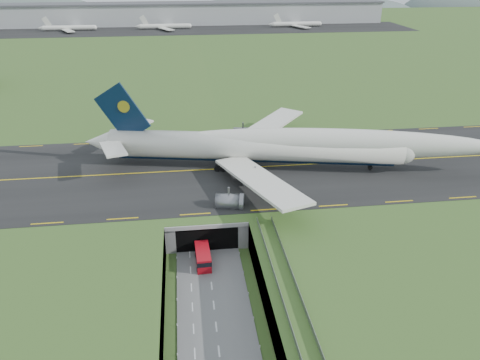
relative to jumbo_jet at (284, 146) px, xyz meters
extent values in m
plane|color=#3C6227|center=(-19.76, -32.21, -11.55)|extent=(900.00, 900.00, 0.00)
cube|color=gray|center=(-19.76, -32.21, -8.55)|extent=(800.00, 800.00, 6.00)
cube|color=slate|center=(-19.76, -39.71, -11.45)|extent=(12.00, 75.00, 0.20)
cube|color=black|center=(-19.76, 0.79, -5.46)|extent=(800.00, 44.00, 0.18)
cube|color=gray|center=(-19.76, -13.21, -6.05)|extent=(16.00, 22.00, 1.00)
cube|color=gray|center=(-26.76, -13.21, -8.55)|extent=(2.00, 22.00, 6.00)
cube|color=gray|center=(-12.76, -13.21, -8.55)|extent=(2.00, 22.00, 6.00)
cube|color=black|center=(-19.76, -18.21, -9.05)|extent=(12.00, 12.00, 5.00)
cube|color=#A8A8A3|center=(-19.76, -24.26, -5.95)|extent=(17.00, 0.50, 0.80)
cube|color=#A8A8A3|center=(-8.76, -50.71, -5.75)|extent=(3.00, 53.00, 0.50)
cube|color=gray|center=(-10.16, -50.71, -5.00)|extent=(0.06, 53.00, 1.00)
cube|color=gray|center=(-7.36, -50.71, -5.00)|extent=(0.06, 53.00, 1.00)
cylinder|color=#A8A8A3|center=(-8.76, -48.21, -8.75)|extent=(0.90, 0.90, 5.60)
cylinder|color=#A8A8A3|center=(-8.76, -36.21, -8.75)|extent=(0.90, 0.90, 5.60)
cylinder|color=silver|center=(-6.81, 1.40, -0.30)|extent=(68.83, 20.18, 6.49)
sphere|color=silver|center=(26.95, -5.52, -0.30)|extent=(7.50, 7.50, 6.36)
cone|color=silver|center=(-43.56, 8.92, -0.30)|extent=(8.19, 7.46, 6.16)
ellipsoid|color=silver|center=(11.42, -2.34, 1.16)|extent=(75.29, 21.02, 6.81)
ellipsoid|color=black|center=(25.96, -5.32, 0.51)|extent=(5.02, 3.69, 2.27)
cylinder|color=#081A32|center=(-6.81, 1.40, -2.83)|extent=(64.70, 15.81, 2.72)
cube|color=silver|center=(-1.57, 16.88, -1.31)|extent=(25.47, 27.44, 2.73)
cube|color=silver|center=(-36.07, 15.15, 1.22)|extent=(10.63, 11.51, 1.04)
cube|color=silver|center=(-8.08, -14.90, -1.31)|extent=(16.34, 31.06, 2.73)
cube|color=silver|center=(-39.12, 0.25, 1.22)|extent=(7.53, 11.99, 1.04)
cube|color=#081A32|center=(-37.10, 7.60, 7.30)|extent=(12.75, 3.18, 14.34)
cylinder|color=gold|center=(-36.61, 7.50, 8.82)|extent=(2.92, 1.26, 2.84)
cylinder|color=slate|center=(-4.16, 10.68, -4.46)|extent=(5.84, 4.33, 3.35)
cylinder|color=slate|center=(-6.72, 22.07, -4.46)|extent=(5.84, 4.33, 3.35)
cylinder|color=slate|center=(-8.03, -8.19, -4.46)|extent=(5.84, 4.33, 3.35)
cylinder|color=slate|center=(-14.85, -17.65, -4.46)|extent=(5.84, 4.33, 3.35)
cylinder|color=black|center=(20.20, -4.14, -4.81)|extent=(1.19, 0.72, 1.12)
cube|color=black|center=(-11.28, 2.31, -4.66)|extent=(7.38, 8.17, 1.42)
cube|color=#AB0B16|center=(-20.84, -28.24, -9.96)|extent=(2.80, 7.01, 2.77)
cube|color=black|center=(-20.84, -28.24, -9.41)|extent=(2.86, 7.11, 0.92)
cube|color=black|center=(-20.84, -28.24, -11.12)|extent=(2.60, 6.54, 0.46)
cylinder|color=black|center=(-21.97, -30.59, -11.04)|extent=(0.35, 0.84, 0.83)
cylinder|color=black|center=(-22.11, -25.97, -11.04)|extent=(0.35, 0.84, 0.83)
cylinder|color=black|center=(-19.56, -30.52, -11.04)|extent=(0.35, 0.84, 0.83)
cylinder|color=black|center=(-19.71, -25.90, -11.04)|extent=(0.35, 0.84, 0.83)
cube|color=#B2B2B2|center=(-19.76, 267.79, 1.95)|extent=(300.00, 22.00, 15.00)
cube|color=#4C4C51|center=(-19.76, 267.79, 9.45)|extent=(302.00, 24.00, 1.20)
cube|color=black|center=(-19.76, 237.79, -5.41)|extent=(320.00, 50.00, 0.08)
cylinder|color=silver|center=(-97.02, 242.79, -3.37)|extent=(34.00, 3.20, 3.20)
cylinder|color=silver|center=(-32.44, 242.79, -3.37)|extent=(34.00, 3.20, 3.20)
cylinder|color=silver|center=(61.28, 242.79, -3.37)|extent=(34.00, 3.20, 3.20)
ellipsoid|color=#546462|center=(100.24, 397.79, -15.55)|extent=(260.00, 91.00, 44.00)
ellipsoid|color=#546462|center=(300.24, 397.79, -15.55)|extent=(180.00, 63.00, 60.00)
camera|label=1|loc=(-23.04, -100.49, 40.23)|focal=35.00mm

